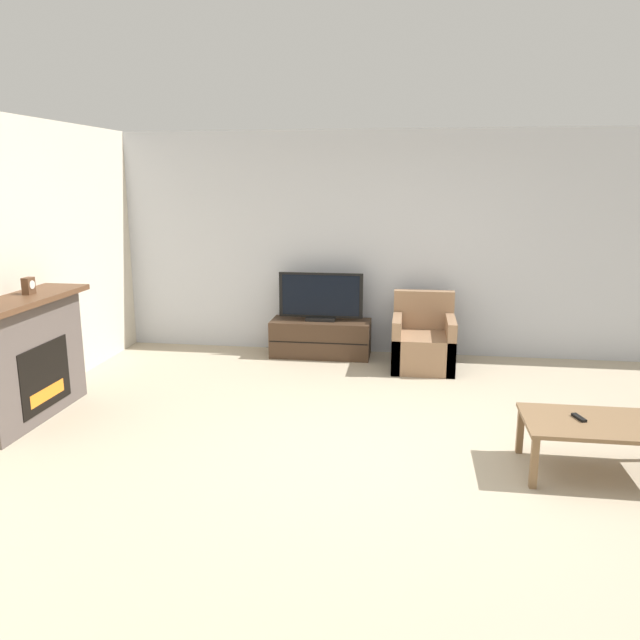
# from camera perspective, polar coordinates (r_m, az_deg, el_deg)

# --- Properties ---
(ground_plane) EXTENTS (24.00, 24.00, 0.00)m
(ground_plane) POSITION_cam_1_polar(r_m,az_deg,el_deg) (5.10, 7.09, -11.97)
(ground_plane) COLOR tan
(wall_back) EXTENTS (12.00, 0.06, 2.70)m
(wall_back) POSITION_cam_1_polar(r_m,az_deg,el_deg) (7.66, 7.90, 6.84)
(wall_back) COLOR silver
(wall_back) RESTS_ON ground
(fireplace) EXTENTS (0.50, 1.48, 1.12)m
(fireplace) POSITION_cam_1_polar(r_m,az_deg,el_deg) (6.16, -25.43, -3.14)
(fireplace) COLOR #564C47
(fireplace) RESTS_ON ground
(mantel_clock) EXTENTS (0.08, 0.11, 0.15)m
(mantel_clock) POSITION_cam_1_polar(r_m,az_deg,el_deg) (6.15, -25.10, 2.85)
(mantel_clock) COLOR brown
(mantel_clock) RESTS_ON fireplace
(tv_stand) EXTENTS (1.21, 0.48, 0.44)m
(tv_stand) POSITION_cam_1_polar(r_m,az_deg,el_deg) (7.63, 0.07, -1.66)
(tv_stand) COLOR #422D1E
(tv_stand) RESTS_ON ground
(tv) EXTENTS (1.02, 0.18, 0.59)m
(tv) POSITION_cam_1_polar(r_m,az_deg,el_deg) (7.52, 0.07, 1.99)
(tv) COLOR black
(tv) RESTS_ON tv_stand
(armchair) EXTENTS (0.70, 0.76, 0.85)m
(armchair) POSITION_cam_1_polar(r_m,az_deg,el_deg) (7.27, 9.40, -2.12)
(armchair) COLOR #937051
(armchair) RESTS_ON ground
(coffee_table) EXTENTS (1.09, 0.67, 0.41)m
(coffee_table) POSITION_cam_1_polar(r_m,az_deg,el_deg) (5.03, 24.28, -8.95)
(coffee_table) COLOR brown
(coffee_table) RESTS_ON ground
(remote) EXTENTS (0.08, 0.16, 0.02)m
(remote) POSITION_cam_1_polar(r_m,az_deg,el_deg) (5.00, 22.59, -8.24)
(remote) COLOR black
(remote) RESTS_ON coffee_table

